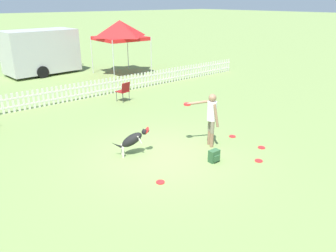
{
  "coord_description": "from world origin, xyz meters",
  "views": [
    {
      "loc": [
        -5.24,
        -6.66,
        4.18
      ],
      "look_at": [
        0.31,
        0.18,
        0.78
      ],
      "focal_mm": 35.0,
      "sensor_mm": 36.0,
      "label": 1
    }
  ],
  "objects": [
    {
      "name": "leaping_dog",
      "position": [
        -0.65,
        0.6,
        0.48
      ],
      "size": [
        1.06,
        0.58,
        0.81
      ],
      "rotation": [
        0.0,
        0.0,
        -1.98
      ],
      "color": "black",
      "rests_on": "ground_plane"
    },
    {
      "name": "frisbee_far_scatter",
      "position": [
        -0.99,
        -1.12,
        0.01
      ],
      "size": [
        0.21,
        0.21,
        0.02
      ],
      "color": "red",
      "rests_on": "ground_plane"
    },
    {
      "name": "frisbee_near_dog",
      "position": [
        2.61,
        -0.33,
        0.01
      ],
      "size": [
        0.21,
        0.21,
        0.02
      ],
      "color": "red",
      "rests_on": "ground_plane"
    },
    {
      "name": "ground_plane",
      "position": [
        0.0,
        0.0,
        0.0
      ],
      "size": [
        240.0,
        240.0,
        0.0
      ],
      "primitive_type": "plane",
      "color": "olive"
    },
    {
      "name": "handler_person",
      "position": [
        1.52,
        -0.34,
        1.02
      ],
      "size": [
        0.83,
        0.92,
        1.64
      ],
      "rotation": [
        0.0,
        0.0,
        1.16
      ],
      "color": "#8C664C",
      "rests_on": "ground_plane"
    },
    {
      "name": "picket_fence",
      "position": [
        0.0,
        6.82,
        0.39
      ],
      "size": [
        21.34,
        0.04,
        0.78
      ],
      "color": "silver",
      "rests_on": "ground_plane"
    },
    {
      "name": "folding_chair_center",
      "position": [
        2.0,
        5.32,
        0.52
      ],
      "size": [
        0.56,
        0.57,
        0.87
      ],
      "rotation": [
        0.0,
        0.0,
        3.37
      ],
      "color": "#333338",
      "rests_on": "ground_plane"
    },
    {
      "name": "equipment_trailer",
      "position": [
        1.29,
        13.37,
        1.36
      ],
      "size": [
        4.91,
        2.47,
        2.58
      ],
      "rotation": [
        0.0,
        0.0,
        0.08
      ],
      "color": "#B7B7B7",
      "rests_on": "ground_plane"
    },
    {
      "name": "backpack_on_grass",
      "position": [
        0.85,
        -1.17,
        0.17
      ],
      "size": [
        0.3,
        0.23,
        0.34
      ],
      "color": "#2D5633",
      "rests_on": "ground_plane"
    },
    {
      "name": "canopy_tent_main",
      "position": [
        4.97,
        10.34,
        2.55
      ],
      "size": [
        2.59,
        2.59,
        3.11
      ],
      "color": "silver",
      "rests_on": "ground_plane"
    },
    {
      "name": "frisbee_midfield",
      "position": [
        2.63,
        -1.46,
        0.01
      ],
      "size": [
        0.21,
        0.21,
        0.02
      ],
      "color": "red",
      "rests_on": "ground_plane"
    },
    {
      "name": "frisbee_near_handler",
      "position": [
        1.84,
        -1.94,
        0.01
      ],
      "size": [
        0.21,
        0.21,
        0.02
      ],
      "color": "red",
      "rests_on": "ground_plane"
    }
  ]
}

